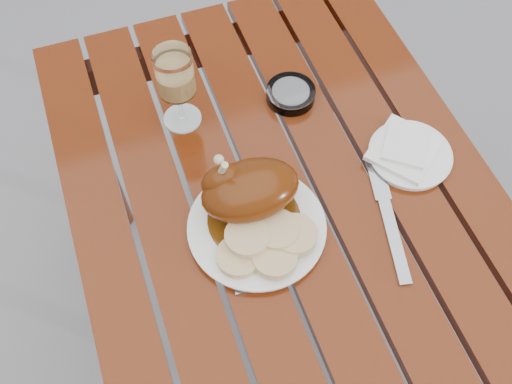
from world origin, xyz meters
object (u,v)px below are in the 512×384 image
table (286,290)px  wine_glass (177,89)px  ashtray (291,94)px  dinner_plate (257,228)px  side_plate (410,155)px

table → wine_glass: wine_glass is taller
wine_glass → ashtray: bearing=-5.6°
wine_glass → ashtray: wine_glass is taller
dinner_plate → side_plate: bearing=8.5°
dinner_plate → wine_glass: (-0.06, 0.30, 0.08)m
wine_glass → ashtray: (0.23, -0.02, -0.08)m
dinner_plate → wine_glass: 0.31m
table → side_plate: size_ratio=7.24×
wine_glass → side_plate: bearing=-31.6°
wine_glass → ashtray: size_ratio=1.77×
table → ashtray: bearing=70.2°
dinner_plate → wine_glass: size_ratio=1.38×
side_plate → ashtray: 0.28m
wine_glass → side_plate: size_ratio=1.11×
dinner_plate → ashtray: ashtray is taller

